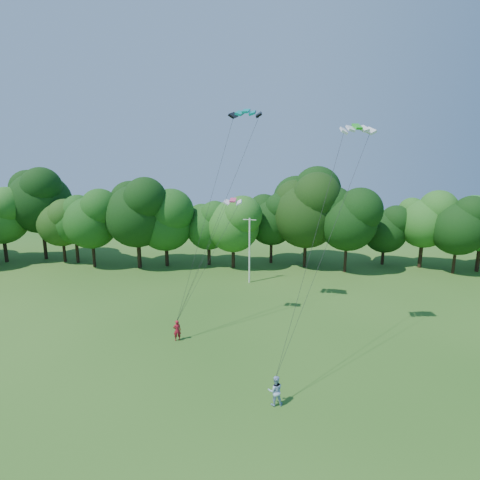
{
  "coord_description": "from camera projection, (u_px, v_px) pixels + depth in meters",
  "views": [
    {
      "loc": [
        0.97,
        -15.76,
        14.73
      ],
      "look_at": [
        -0.99,
        13.0,
        8.53
      ],
      "focal_mm": 28.0,
      "sensor_mm": 36.0,
      "label": 1
    }
  ],
  "objects": [
    {
      "name": "tree_back_center",
      "position": [
        307.0,
        204.0,
        50.72
      ],
      "size": [
        9.82,
        9.82,
        14.28
      ],
      "color": "#2E2312",
      "rests_on": "ground"
    },
    {
      "name": "kite_green",
      "position": [
        357.0,
        127.0,
        27.16
      ],
      "size": [
        2.57,
        1.4,
        0.53
      ],
      "rotation": [
        0.0,
        0.0,
        0.13
      ],
      "color": "green",
      "rests_on": "ground"
    },
    {
      "name": "ground",
      "position": [
        242.0,
        463.0,
        18.53
      ],
      "size": [
        160.0,
        160.0,
        0.0
      ],
      "primitive_type": "plane",
      "color": "#235417",
      "rests_on": "ground"
    },
    {
      "name": "kite_teal",
      "position": [
        246.0,
        111.0,
        32.49
      ],
      "size": [
        2.97,
        1.64,
        0.53
      ],
      "rotation": [
        0.0,
        0.0,
        -0.14
      ],
      "color": "#048D8B",
      "rests_on": "ground"
    },
    {
      "name": "utility_pole",
      "position": [
        249.0,
        250.0,
        45.02
      ],
      "size": [
        1.58,
        0.4,
        7.99
      ],
      "rotation": [
        0.0,
        0.0,
        -0.2
      ],
      "color": "silver",
      "rests_on": "ground"
    },
    {
      "name": "kite_flyer_left",
      "position": [
        177.0,
        330.0,
        30.97
      ],
      "size": [
        0.76,
        0.62,
        1.78
      ],
      "primitive_type": "imported",
      "rotation": [
        0.0,
        0.0,
        3.48
      ],
      "color": "maroon",
      "rests_on": "ground"
    },
    {
      "name": "kite_flyer_right",
      "position": [
        275.0,
        391.0,
        22.78
      ],
      "size": [
        1.03,
        0.85,
        1.92
      ],
      "primitive_type": "imported",
      "rotation": [
        0.0,
        0.0,
        3.28
      ],
      "color": "#A6C1E6",
      "rests_on": "ground"
    },
    {
      "name": "kite_pink",
      "position": [
        233.0,
        200.0,
        32.67
      ],
      "size": [
        1.66,
        0.91,
        0.36
      ],
      "rotation": [
        0.0,
        0.0,
        -0.09
      ],
      "color": "#E33F72",
      "rests_on": "ground"
    },
    {
      "name": "tree_back_west",
      "position": [
        61.0,
        217.0,
        53.72
      ],
      "size": [
        7.32,
        7.32,
        10.65
      ],
      "color": "black",
      "rests_on": "ground"
    }
  ]
}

